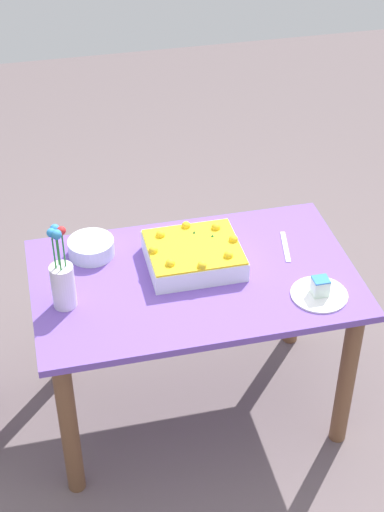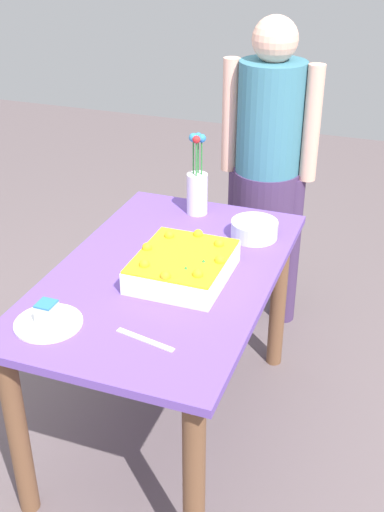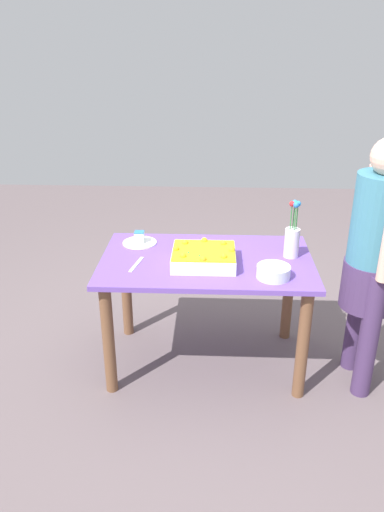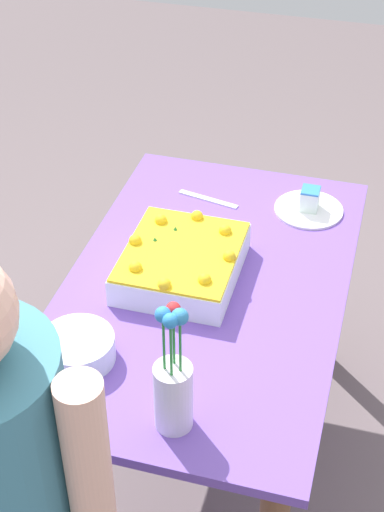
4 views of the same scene
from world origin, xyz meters
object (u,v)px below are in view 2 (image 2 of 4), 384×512
sheet_cake (183,266)px  fruit_bowl (254,229)px  person_standing (268,159)px  cake_knife (145,340)px  serving_plate_with_slice (48,319)px  flower_vase (197,188)px

sheet_cake → fruit_bowl: size_ratio=1.97×
person_standing → sheet_cake: bearing=-3.9°
fruit_bowl → sheet_cake: bearing=158.0°
cake_knife → person_standing: size_ratio=0.14×
serving_plate_with_slice → fruit_bowl: size_ratio=1.17×
sheet_cake → cake_knife: 0.39m
cake_knife → flower_vase: bearing=111.6°
cake_knife → person_standing: (1.34, -0.04, 0.12)m
cake_knife → person_standing: bearing=100.0°
serving_plate_with_slice → person_standing: size_ratio=0.15×
sheet_cake → serving_plate_with_slice: size_ratio=1.69×
person_standing → fruit_bowl: bearing=9.2°
serving_plate_with_slice → person_standing: person_standing is taller
sheet_cake → cake_knife: (-0.39, -0.03, -0.04)m
cake_knife → fruit_bowl: size_ratio=1.11×
person_standing → cake_knife: bearing=-1.7°
sheet_cake → serving_plate_with_slice: bearing=144.6°
fruit_bowl → person_standing: person_standing is taller
cake_knife → fruit_bowl: (0.78, -0.13, 0.03)m
cake_knife → fruit_bowl: 0.79m
sheet_cake → person_standing: size_ratio=0.24×
flower_vase → fruit_bowl: size_ratio=1.89×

